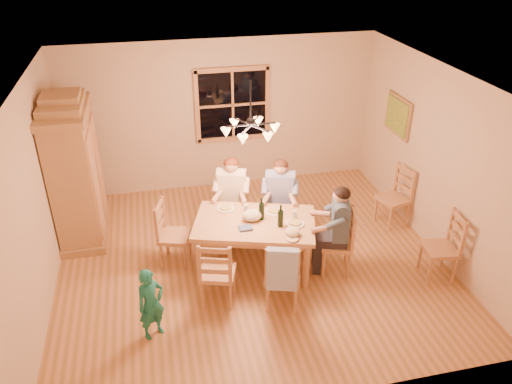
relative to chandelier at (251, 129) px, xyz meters
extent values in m
plane|color=olive|center=(0.00, 0.00, -2.08)|extent=(5.50, 5.50, 0.00)
cube|color=white|center=(0.00, 0.00, 0.62)|extent=(5.50, 5.00, 0.02)
cube|color=beige|center=(0.00, 2.50, -0.73)|extent=(5.50, 0.02, 2.70)
cube|color=beige|center=(-2.75, 0.00, -0.73)|extent=(0.02, 5.00, 2.70)
cube|color=beige|center=(2.75, 0.00, -0.73)|extent=(0.02, 5.00, 2.70)
cube|color=black|center=(0.20, 2.48, -0.53)|extent=(1.20, 0.03, 1.20)
cube|color=#A47448|center=(0.20, 2.46, -0.53)|extent=(1.30, 0.06, 1.30)
cube|color=olive|center=(2.72, 1.20, -0.48)|extent=(0.04, 0.78, 0.64)
cube|color=#1E6B2D|center=(2.69, 1.20, -0.48)|extent=(0.02, 0.68, 0.54)
cylinder|color=black|center=(0.00, 0.00, 0.36)|extent=(0.02, 0.02, 0.53)
sphere|color=black|center=(0.00, 0.00, 0.09)|extent=(0.12, 0.12, 0.12)
cylinder|color=black|center=(0.16, 0.00, 0.05)|extent=(0.34, 0.02, 0.02)
cone|color=#FFB259|center=(0.32, 0.00, -0.03)|extent=(0.13, 0.13, 0.12)
cylinder|color=black|center=(0.08, 0.14, 0.05)|extent=(0.19, 0.31, 0.02)
cone|color=#FFB259|center=(0.16, 0.28, -0.03)|extent=(0.13, 0.13, 0.12)
cylinder|color=black|center=(-0.08, 0.14, 0.05)|extent=(0.19, 0.31, 0.02)
cone|color=#FFB259|center=(-0.16, 0.28, -0.03)|extent=(0.13, 0.13, 0.12)
cylinder|color=black|center=(-0.16, 0.00, 0.05)|extent=(0.34, 0.02, 0.02)
cone|color=#FFB259|center=(-0.32, 0.00, -0.03)|extent=(0.13, 0.13, 0.12)
cylinder|color=black|center=(-0.08, -0.14, 0.05)|extent=(0.19, 0.31, 0.02)
cone|color=#FFB259|center=(-0.16, -0.28, -0.03)|extent=(0.13, 0.13, 0.12)
cylinder|color=black|center=(0.08, -0.14, 0.05)|extent=(0.19, 0.31, 0.02)
cone|color=#FFB259|center=(0.16, -0.28, -0.03)|extent=(0.13, 0.13, 0.12)
cube|color=olive|center=(-2.43, 1.31, -1.08)|extent=(0.60, 1.30, 2.00)
cube|color=olive|center=(-2.43, 1.31, -0.03)|extent=(0.66, 1.40, 0.10)
cube|color=olive|center=(-2.43, 1.31, 0.07)|extent=(0.58, 1.00, 0.12)
cube|color=olive|center=(-2.43, 1.31, 0.17)|extent=(0.52, 0.55, 0.10)
cube|color=#A47448|center=(-2.12, 0.98, -1.08)|extent=(0.03, 0.55, 1.60)
cube|color=#A47448|center=(-2.12, 1.64, -1.08)|extent=(0.03, 0.55, 1.60)
cube|color=olive|center=(-2.43, 1.31, -2.02)|extent=(0.66, 1.40, 0.12)
cube|color=#A7744A|center=(0.02, -0.13, -1.35)|extent=(1.88, 1.45, 0.06)
cube|color=#A47448|center=(0.02, -0.13, -1.43)|extent=(1.69, 1.26, 0.10)
cylinder|color=#A47448|center=(-0.79, -0.30, -1.73)|extent=(0.09, 0.09, 0.70)
cylinder|color=#A47448|center=(0.60, -0.73, -1.73)|extent=(0.09, 0.09, 0.70)
cylinder|color=#A47448|center=(-0.55, 0.47, -1.73)|extent=(0.09, 0.09, 0.70)
cylinder|color=#A47448|center=(0.83, 0.04, -1.73)|extent=(0.09, 0.09, 0.70)
cube|color=#A47448|center=(-0.14, 0.74, -1.63)|extent=(0.54, 0.53, 0.06)
cube|color=#A47448|center=(-0.14, 0.74, -1.36)|extent=(0.38, 0.16, 0.54)
cube|color=#A47448|center=(0.56, 0.52, -1.63)|extent=(0.54, 0.53, 0.06)
cube|color=#A47448|center=(0.56, 0.52, -1.36)|extent=(0.38, 0.16, 0.54)
cube|color=#A47448|center=(-0.60, -0.75, -1.63)|extent=(0.54, 0.53, 0.06)
cube|color=#A47448|center=(-0.60, -0.75, -1.36)|extent=(0.38, 0.16, 0.54)
cube|color=#A47448|center=(0.19, -1.00, -1.63)|extent=(0.54, 0.53, 0.06)
cube|color=#A47448|center=(0.19, -1.00, -1.36)|extent=(0.38, 0.16, 0.54)
cube|color=#A47448|center=(-1.08, 0.21, -1.63)|extent=(0.53, 0.54, 0.06)
cube|color=#A47448|center=(-1.08, 0.21, -1.36)|extent=(0.16, 0.38, 0.54)
cube|color=#A47448|center=(1.12, -0.47, -1.63)|extent=(0.53, 0.54, 0.06)
cube|color=#A47448|center=(1.12, -0.47, -1.36)|extent=(0.16, 0.38, 0.54)
cube|color=beige|center=(-0.14, 0.74, -1.24)|extent=(0.45, 0.33, 0.52)
cube|color=#262328|center=(-0.14, 0.74, -1.55)|extent=(0.49, 0.51, 0.14)
sphere|color=tan|center=(-0.14, 0.74, -0.86)|extent=(0.21, 0.21, 0.21)
ellipsoid|color=#592614|center=(-0.14, 0.74, -0.83)|extent=(0.22, 0.22, 0.17)
cube|color=#34468F|center=(0.56, 0.52, -1.24)|extent=(0.45, 0.33, 0.52)
cube|color=#262328|center=(0.56, 0.52, -1.55)|extent=(0.49, 0.51, 0.14)
sphere|color=tan|center=(0.56, 0.52, -0.86)|extent=(0.21, 0.21, 0.21)
ellipsoid|color=#381E11|center=(0.56, 0.52, -0.83)|extent=(0.22, 0.22, 0.17)
cube|color=#42566A|center=(1.12, -0.47, -1.24)|extent=(0.33, 0.45, 0.52)
cube|color=#262328|center=(1.12, -0.47, -1.55)|extent=(0.51, 0.49, 0.14)
sphere|color=tan|center=(1.12, -0.47, -0.86)|extent=(0.21, 0.21, 0.21)
ellipsoid|color=black|center=(1.12, -0.47, -0.83)|extent=(0.22, 0.22, 0.17)
cube|color=#97ACCC|center=(0.13, -1.18, -1.38)|extent=(0.39, 0.21, 0.58)
cylinder|color=black|center=(0.13, -0.09, -1.15)|extent=(0.08, 0.08, 0.33)
cylinder|color=black|center=(0.33, -0.33, -1.15)|extent=(0.08, 0.08, 0.33)
cylinder|color=white|center=(-0.32, 0.28, -1.31)|extent=(0.26, 0.26, 0.02)
cylinder|color=white|center=(0.34, 0.05, -1.31)|extent=(0.26, 0.26, 0.02)
cylinder|color=white|center=(0.54, -0.33, -1.31)|extent=(0.26, 0.26, 0.02)
cylinder|color=silver|center=(-0.05, 0.10, -1.25)|extent=(0.06, 0.06, 0.14)
cylinder|color=silver|center=(0.57, -0.20, -1.25)|extent=(0.06, 0.06, 0.14)
ellipsoid|color=beige|center=(0.43, -0.58, -1.26)|extent=(0.20, 0.20, 0.11)
cube|color=#4C5F8B|center=(-0.14, -0.30, -1.30)|extent=(0.21, 0.19, 0.03)
ellipsoid|color=beige|center=(-0.01, -0.09, -1.24)|extent=(0.28, 0.22, 0.15)
imported|color=#1A786D|center=(-1.46, -1.19, -1.60)|extent=(0.41, 0.37, 0.95)
cube|color=#A47448|center=(2.45, -0.91, -1.63)|extent=(0.48, 0.49, 0.06)
cube|color=#A47448|center=(2.45, -0.91, -1.36)|extent=(0.10, 0.38, 0.54)
cube|color=#A47448|center=(2.45, 0.51, -1.63)|extent=(0.52, 0.53, 0.06)
cube|color=#A47448|center=(2.45, 0.51, -1.36)|extent=(0.14, 0.38, 0.54)
camera|label=1|loc=(-1.23, -5.82, 2.37)|focal=35.00mm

